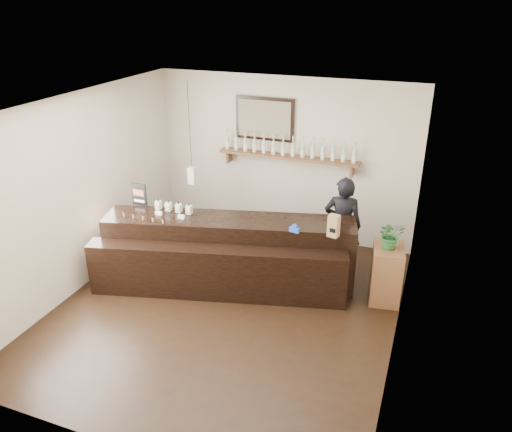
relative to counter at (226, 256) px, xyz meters
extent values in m
plane|color=black|center=(0.26, -0.57, -0.48)|extent=(5.00, 5.00, 0.00)
plane|color=beige|center=(0.26, 1.93, 0.92)|extent=(4.50, 0.00, 4.50)
plane|color=beige|center=(0.26, -3.07, 0.92)|extent=(4.50, 0.00, 4.50)
plane|color=beige|center=(-1.99, -0.57, 0.92)|extent=(0.00, 5.00, 5.00)
plane|color=beige|center=(2.51, -0.57, 0.92)|extent=(0.00, 5.00, 5.00)
plane|color=white|center=(0.26, -0.57, 2.32)|extent=(5.00, 5.00, 0.00)
cube|color=brown|center=(0.36, 1.80, 1.02)|extent=(2.40, 0.25, 0.04)
cube|color=brown|center=(-0.72, 1.83, 0.90)|extent=(0.04, 0.20, 0.20)
cube|color=brown|center=(1.44, 1.83, 0.90)|extent=(0.04, 0.20, 0.20)
cube|color=black|center=(-0.09, 1.90, 1.60)|extent=(1.02, 0.04, 0.72)
cube|color=#42382A|center=(-0.09, 1.88, 1.60)|extent=(0.92, 0.01, 0.62)
cube|color=white|center=(-1.04, 1.03, 0.77)|extent=(0.12, 0.12, 0.28)
cylinder|color=black|center=(-1.04, 1.03, 1.62)|extent=(0.01, 0.01, 1.41)
cylinder|color=beige|center=(-0.74, 1.80, 1.14)|extent=(0.07, 0.07, 0.20)
cone|color=beige|center=(-0.74, 1.80, 1.27)|extent=(0.07, 0.07, 0.05)
cylinder|color=beige|center=(-0.74, 1.80, 1.33)|extent=(0.02, 0.02, 0.07)
cylinder|color=gold|center=(-0.74, 1.80, 1.38)|extent=(0.03, 0.03, 0.02)
cylinder|color=white|center=(-0.74, 1.80, 1.12)|extent=(0.07, 0.07, 0.09)
cylinder|color=beige|center=(-0.57, 1.80, 1.14)|extent=(0.07, 0.07, 0.20)
cone|color=beige|center=(-0.57, 1.80, 1.27)|extent=(0.07, 0.07, 0.05)
cylinder|color=beige|center=(-0.57, 1.80, 1.33)|extent=(0.02, 0.02, 0.07)
cylinder|color=gold|center=(-0.57, 1.80, 1.38)|extent=(0.03, 0.03, 0.02)
cylinder|color=white|center=(-0.57, 1.80, 1.12)|extent=(0.07, 0.07, 0.09)
cylinder|color=beige|center=(-0.40, 1.80, 1.14)|extent=(0.07, 0.07, 0.20)
cone|color=beige|center=(-0.40, 1.80, 1.27)|extent=(0.07, 0.07, 0.05)
cylinder|color=beige|center=(-0.40, 1.80, 1.33)|extent=(0.02, 0.02, 0.07)
cylinder|color=gold|center=(-0.40, 1.80, 1.38)|extent=(0.03, 0.03, 0.02)
cylinder|color=white|center=(-0.40, 1.80, 1.12)|extent=(0.07, 0.07, 0.09)
cylinder|color=beige|center=(-0.23, 1.80, 1.14)|extent=(0.07, 0.07, 0.20)
cone|color=beige|center=(-0.23, 1.80, 1.27)|extent=(0.07, 0.07, 0.05)
cylinder|color=beige|center=(-0.23, 1.80, 1.33)|extent=(0.02, 0.02, 0.07)
cylinder|color=gold|center=(-0.23, 1.80, 1.38)|extent=(0.03, 0.03, 0.02)
cylinder|color=white|center=(-0.23, 1.80, 1.12)|extent=(0.07, 0.07, 0.09)
cylinder|color=beige|center=(-0.06, 1.80, 1.14)|extent=(0.07, 0.07, 0.20)
cone|color=beige|center=(-0.06, 1.80, 1.27)|extent=(0.07, 0.07, 0.05)
cylinder|color=beige|center=(-0.06, 1.80, 1.33)|extent=(0.02, 0.02, 0.07)
cylinder|color=gold|center=(-0.06, 1.80, 1.38)|extent=(0.03, 0.03, 0.02)
cylinder|color=white|center=(-0.06, 1.80, 1.12)|extent=(0.07, 0.07, 0.09)
cylinder|color=beige|center=(0.11, 1.80, 1.14)|extent=(0.07, 0.07, 0.20)
cone|color=beige|center=(0.11, 1.80, 1.27)|extent=(0.07, 0.07, 0.05)
cylinder|color=beige|center=(0.11, 1.80, 1.33)|extent=(0.02, 0.02, 0.07)
cylinder|color=gold|center=(0.11, 1.80, 1.38)|extent=(0.03, 0.03, 0.02)
cylinder|color=white|center=(0.11, 1.80, 1.12)|extent=(0.07, 0.07, 0.09)
cylinder|color=beige|center=(0.28, 1.80, 1.14)|extent=(0.07, 0.07, 0.20)
cone|color=beige|center=(0.28, 1.80, 1.27)|extent=(0.07, 0.07, 0.05)
cylinder|color=beige|center=(0.28, 1.80, 1.33)|extent=(0.02, 0.02, 0.07)
cylinder|color=gold|center=(0.28, 1.80, 1.38)|extent=(0.03, 0.03, 0.02)
cylinder|color=white|center=(0.28, 1.80, 1.12)|extent=(0.07, 0.07, 0.09)
cylinder|color=beige|center=(0.45, 1.80, 1.14)|extent=(0.07, 0.07, 0.20)
cone|color=beige|center=(0.45, 1.80, 1.27)|extent=(0.07, 0.07, 0.05)
cylinder|color=beige|center=(0.45, 1.80, 1.33)|extent=(0.02, 0.02, 0.07)
cylinder|color=gold|center=(0.45, 1.80, 1.38)|extent=(0.03, 0.03, 0.02)
cylinder|color=white|center=(0.45, 1.80, 1.12)|extent=(0.07, 0.07, 0.09)
cylinder|color=beige|center=(0.62, 1.80, 1.14)|extent=(0.07, 0.07, 0.20)
cone|color=beige|center=(0.62, 1.80, 1.27)|extent=(0.07, 0.07, 0.05)
cylinder|color=beige|center=(0.62, 1.80, 1.33)|extent=(0.02, 0.02, 0.07)
cylinder|color=gold|center=(0.62, 1.80, 1.38)|extent=(0.03, 0.03, 0.02)
cylinder|color=white|center=(0.62, 1.80, 1.12)|extent=(0.07, 0.07, 0.09)
cylinder|color=beige|center=(0.79, 1.80, 1.14)|extent=(0.07, 0.07, 0.20)
cone|color=beige|center=(0.79, 1.80, 1.27)|extent=(0.07, 0.07, 0.05)
cylinder|color=beige|center=(0.79, 1.80, 1.33)|extent=(0.02, 0.02, 0.07)
cylinder|color=gold|center=(0.79, 1.80, 1.38)|extent=(0.03, 0.03, 0.02)
cylinder|color=white|center=(0.79, 1.80, 1.12)|extent=(0.07, 0.07, 0.09)
cylinder|color=beige|center=(0.95, 1.80, 1.14)|extent=(0.07, 0.07, 0.20)
cone|color=beige|center=(0.95, 1.80, 1.27)|extent=(0.07, 0.07, 0.05)
cylinder|color=beige|center=(0.95, 1.80, 1.33)|extent=(0.02, 0.02, 0.07)
cylinder|color=gold|center=(0.95, 1.80, 1.38)|extent=(0.03, 0.03, 0.02)
cylinder|color=white|center=(0.95, 1.80, 1.12)|extent=(0.07, 0.07, 0.09)
cylinder|color=beige|center=(1.12, 1.80, 1.14)|extent=(0.07, 0.07, 0.20)
cone|color=beige|center=(1.12, 1.80, 1.27)|extent=(0.07, 0.07, 0.05)
cylinder|color=beige|center=(1.12, 1.80, 1.33)|extent=(0.02, 0.02, 0.07)
cylinder|color=gold|center=(1.12, 1.80, 1.38)|extent=(0.03, 0.03, 0.02)
cylinder|color=white|center=(1.12, 1.80, 1.12)|extent=(0.07, 0.07, 0.09)
cylinder|color=beige|center=(1.29, 1.80, 1.14)|extent=(0.07, 0.07, 0.20)
cone|color=beige|center=(1.29, 1.80, 1.27)|extent=(0.07, 0.07, 0.05)
cylinder|color=beige|center=(1.29, 1.80, 1.33)|extent=(0.02, 0.02, 0.07)
cylinder|color=gold|center=(1.29, 1.80, 1.38)|extent=(0.03, 0.03, 0.02)
cylinder|color=white|center=(1.29, 1.80, 1.12)|extent=(0.07, 0.07, 0.09)
cylinder|color=beige|center=(1.46, 1.80, 1.14)|extent=(0.07, 0.07, 0.20)
cone|color=beige|center=(1.46, 1.80, 1.27)|extent=(0.07, 0.07, 0.05)
cylinder|color=beige|center=(1.46, 1.80, 1.33)|extent=(0.02, 0.02, 0.07)
cylinder|color=gold|center=(1.46, 1.80, 1.38)|extent=(0.03, 0.03, 0.02)
cylinder|color=white|center=(1.46, 1.80, 1.12)|extent=(0.07, 0.07, 0.09)
cube|color=black|center=(0.01, 0.13, 0.03)|extent=(3.70, 1.53, 1.02)
cube|color=black|center=(0.01, -0.35, -0.09)|extent=(3.62, 1.22, 0.77)
cube|color=white|center=(-1.02, -0.10, 0.57)|extent=(0.10, 0.04, 0.05)
cube|color=white|center=(-0.64, -0.10, 0.57)|extent=(0.10, 0.04, 0.05)
cube|color=#D7B883|center=(-1.69, -0.35, 0.35)|extent=(0.12, 0.12, 0.12)
cube|color=#D7B883|center=(-1.69, -0.35, 0.47)|extent=(0.12, 0.12, 0.12)
cube|color=beige|center=(-1.12, 0.08, 0.61)|extent=(0.08, 0.08, 0.13)
cube|color=#CC9FAC|center=(-1.12, 0.03, 0.61)|extent=(0.07, 0.00, 0.06)
cylinder|color=black|center=(-1.12, 0.08, 0.70)|extent=(0.02, 0.02, 0.03)
cube|color=beige|center=(-0.95, 0.08, 0.61)|extent=(0.08, 0.08, 0.13)
cube|color=#CC9FAC|center=(-0.95, 0.03, 0.61)|extent=(0.07, 0.00, 0.06)
cylinder|color=black|center=(-0.95, 0.08, 0.70)|extent=(0.02, 0.02, 0.03)
cube|color=beige|center=(-0.78, 0.08, 0.61)|extent=(0.08, 0.08, 0.13)
cube|color=#CC9FAC|center=(-0.78, 0.03, 0.61)|extent=(0.07, 0.00, 0.06)
cylinder|color=black|center=(-0.78, 0.08, 0.70)|extent=(0.02, 0.02, 0.03)
cube|color=beige|center=(-0.61, 0.08, 0.61)|extent=(0.08, 0.08, 0.13)
cube|color=#CC9FAC|center=(-0.61, 0.03, 0.61)|extent=(0.07, 0.00, 0.06)
cylinder|color=black|center=(-0.61, 0.08, 0.70)|extent=(0.02, 0.02, 0.03)
cylinder|color=#B4663C|center=(-1.44, -0.35, 0.40)|extent=(0.07, 0.07, 0.20)
cone|color=#B4663C|center=(-1.44, -0.35, 0.52)|extent=(0.07, 0.07, 0.05)
cylinder|color=#B4663C|center=(-1.44, -0.35, 0.58)|extent=(0.02, 0.02, 0.07)
cylinder|color=black|center=(-1.44, -0.35, 0.63)|extent=(0.03, 0.03, 0.02)
cylinder|color=white|center=(-1.44, -0.35, 0.38)|extent=(0.07, 0.07, 0.09)
cylinder|color=#B4663C|center=(-1.28, -0.35, 0.40)|extent=(0.07, 0.07, 0.20)
cone|color=#B4663C|center=(-1.28, -0.35, 0.52)|extent=(0.07, 0.07, 0.05)
cylinder|color=#B4663C|center=(-1.28, -0.35, 0.58)|extent=(0.02, 0.02, 0.07)
cylinder|color=black|center=(-1.28, -0.35, 0.63)|extent=(0.03, 0.03, 0.02)
cylinder|color=white|center=(-1.28, -0.35, 0.38)|extent=(0.07, 0.07, 0.09)
cylinder|color=#B4663C|center=(-1.12, -0.35, 0.40)|extent=(0.07, 0.07, 0.20)
cone|color=#B4663C|center=(-1.12, -0.35, 0.52)|extent=(0.07, 0.07, 0.05)
cylinder|color=#B4663C|center=(-1.12, -0.35, 0.58)|extent=(0.02, 0.02, 0.07)
cylinder|color=black|center=(-1.12, -0.35, 0.63)|extent=(0.03, 0.03, 0.02)
cylinder|color=white|center=(-1.12, -0.35, 0.38)|extent=(0.07, 0.07, 0.09)
cylinder|color=#B4663C|center=(-0.96, -0.35, 0.40)|extent=(0.07, 0.07, 0.20)
cone|color=#B4663C|center=(-0.96, -0.35, 0.52)|extent=(0.07, 0.07, 0.05)
cylinder|color=#B4663C|center=(-0.96, -0.35, 0.58)|extent=(0.02, 0.02, 0.07)
cylinder|color=black|center=(-0.96, -0.35, 0.63)|extent=(0.03, 0.03, 0.02)
cylinder|color=white|center=(-0.96, -0.35, 0.38)|extent=(0.07, 0.07, 0.09)
cylinder|color=#B4663C|center=(-0.80, -0.35, 0.40)|extent=(0.07, 0.07, 0.20)
cone|color=#B4663C|center=(-0.80, -0.35, 0.52)|extent=(0.07, 0.07, 0.05)
cylinder|color=#B4663C|center=(-0.80, -0.35, 0.58)|extent=(0.02, 0.02, 0.07)
cylinder|color=black|center=(-0.80, -0.35, 0.63)|extent=(0.03, 0.03, 0.02)
cylinder|color=white|center=(-0.80, -0.35, 0.38)|extent=(0.07, 0.07, 0.09)
cube|color=black|center=(-1.47, 0.11, 0.72)|extent=(0.25, 0.02, 0.36)
cube|color=brown|center=(-1.47, 0.10, 0.75)|extent=(0.18, 0.00, 0.10)
cube|color=white|center=(-1.47, 0.10, 0.62)|extent=(0.18, 0.00, 0.04)
cube|color=#977548|center=(1.54, 0.11, 0.70)|extent=(0.16, 0.14, 0.31)
cube|color=black|center=(1.54, 0.05, 0.65)|extent=(0.09, 0.02, 0.06)
cube|color=blue|center=(1.02, 0.05, 0.57)|extent=(0.15, 0.08, 0.07)
cylinder|color=blue|center=(1.02, 0.05, 0.62)|extent=(0.08, 0.05, 0.08)
cube|color=brown|center=(2.26, 0.44, -0.07)|extent=(0.49, 0.62, 0.82)
imported|color=#26612D|center=(2.26, 0.44, 0.54)|extent=(0.45, 0.43, 0.39)
imported|color=black|center=(1.50, 0.98, 0.40)|extent=(0.67, 0.47, 1.76)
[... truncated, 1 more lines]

